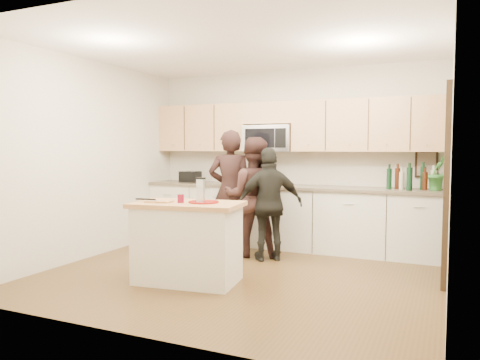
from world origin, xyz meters
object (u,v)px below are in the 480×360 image
at_px(island, 187,242).
at_px(toaster, 190,177).
at_px(woman_left, 230,191).
at_px(woman_center, 253,197).
at_px(woman_right, 270,204).

bearing_deg(island, toaster, 111.93).
height_order(woman_left, woman_center, woman_left).
relative_size(island, toaster, 4.24).
bearing_deg(island, woman_right, 62.41).
bearing_deg(woman_right, woman_left, -51.59).
relative_size(island, woman_left, 0.73).
bearing_deg(woman_center, island, 65.88).
bearing_deg(woman_right, island, 36.94).
bearing_deg(woman_right, toaster, -59.59).
bearing_deg(woman_center, toaster, -44.23).
bearing_deg(island, woman_left, 90.00).
distance_m(island, woman_left, 1.63).
height_order(woman_left, woman_right, woman_left).
bearing_deg(woman_left, woman_center, 153.67).
distance_m(toaster, woman_right, 1.94).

